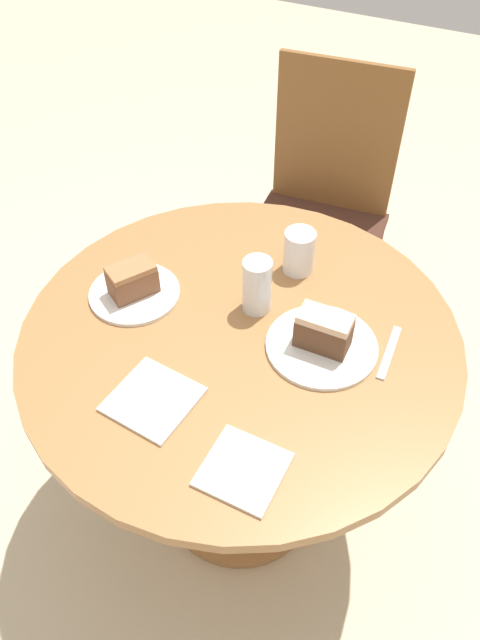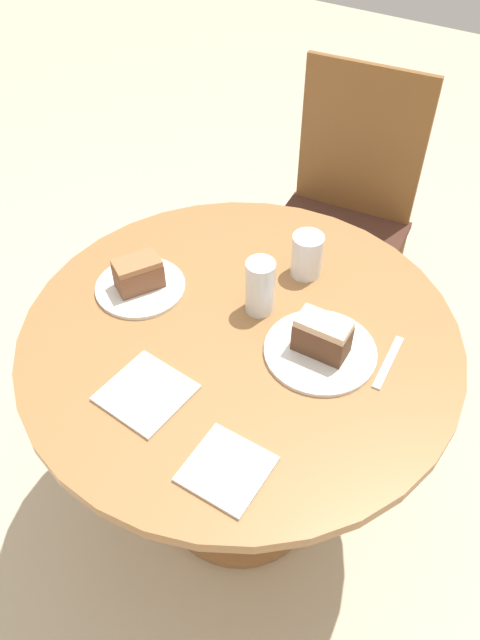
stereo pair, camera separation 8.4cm
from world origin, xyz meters
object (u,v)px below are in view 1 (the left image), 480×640
chair (321,209)px  plate_far (134,294)px  cake_slice_far (131,281)px  cake_slice_near (324,331)px  plate_near (322,346)px  glass_lemonade (299,253)px  glass_water (259,289)px

chair → plate_far: size_ratio=4.49×
plate_far → cake_slice_far: bearing=3.6°
plate_far → cake_slice_near: cake_slice_near is taller
plate_near → cake_slice_near: cake_slice_near is taller
cake_slice_near → glass_lemonade: size_ratio=1.04×
cake_slice_near → cake_slice_far: 0.47m
chair → cake_slice_far: (-0.18, -0.87, 0.30)m
plate_far → glass_water: 0.31m
plate_near → cake_slice_far: cake_slice_far is taller
glass_water → glass_lemonade: bearing=79.8°
chair → cake_slice_near: (0.29, -0.82, 0.31)m
cake_slice_far → glass_lemonade: glass_lemonade is taller
glass_lemonade → plate_far: bearing=-140.5°
plate_near → plate_far: size_ratio=1.14×
chair → plate_far: 0.92m
cake_slice_near → glass_water: size_ratio=0.84×
cake_slice_far → plate_far: bearing=-176.4°
glass_lemonade → glass_water: bearing=-100.2°
plate_near → cake_slice_far: size_ratio=1.94×
cake_slice_far → glass_water: 0.30m
plate_near → cake_slice_near: 0.05m
chair → cake_slice_near: size_ratio=8.29×
plate_far → cake_slice_far: 0.04m
plate_far → plate_near: bearing=5.1°
plate_near → glass_lemonade: size_ratio=2.20×
plate_far → glass_lemonade: 0.42m
glass_water → cake_slice_near: bearing=-16.0°
chair → cake_slice_far: size_ratio=7.65×
cake_slice_far → cake_slice_near: bearing=5.1°
plate_far → glass_lemonade: size_ratio=1.93×
cake_slice_near → glass_water: glass_water is taller
cake_slice_near → cake_slice_far: bearing=-174.9°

